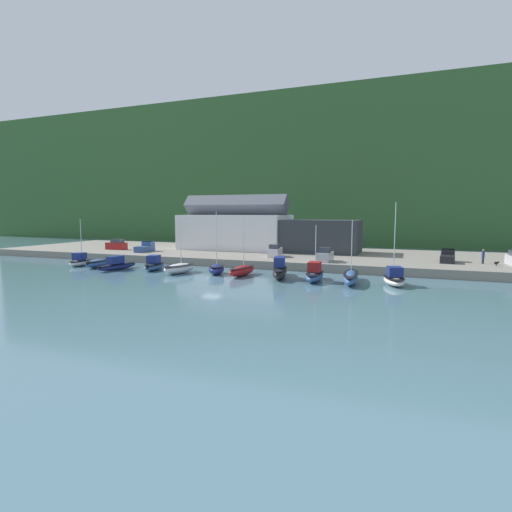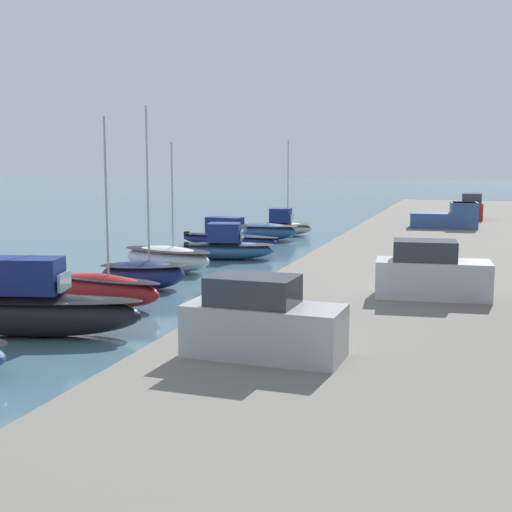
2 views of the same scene
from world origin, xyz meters
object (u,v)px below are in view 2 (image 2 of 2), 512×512
Objects in this scene: moored_boat_7 at (33,307)px; parked_car_2 at (431,273)px; moored_boat_4 at (167,258)px; pickup_truck_1 at (450,217)px; parked_car_0 at (471,208)px; moored_boat_1 at (263,231)px; moored_boat_6 at (101,288)px; parked_car_1 at (262,322)px; moored_boat_2 at (228,237)px; moored_boat_0 at (283,225)px; moored_boat_3 at (228,246)px; moored_boat_5 at (143,274)px.

parked_car_2 reaches higher than moored_boat_7.
moored_boat_7 is at bearing -75.20° from parked_car_2.
parked_car_2 is at bearing 97.02° from moored_boat_7.
pickup_truck_1 is (-16.63, 14.77, 1.33)m from moored_boat_4.
moored_boat_1 is at bearing -150.60° from parked_car_0.
moored_boat_6 is 37.42m from parked_car_0.
moored_boat_2 is at bearing -156.55° from parked_car_1.
moored_boat_1 is 36.39m from parked_car_1.
moored_boat_0 is 40.19m from parked_car_1.
moored_boat_6 reaches higher than parked_car_2.
moored_boat_7 is (34.67, 0.09, 0.28)m from moored_boat_0.
moored_boat_2 is at bearing -15.92° from moored_boat_0.
parked_car_0 reaches higher than moored_boat_3.
moored_boat_2 is at bearing -19.32° from moored_boat_1.
moored_boat_7 is at bearing -110.61° from parked_car_1.
moored_boat_2 is 1.82× the size of parked_car_0.
parked_car_2 is (34.42, -0.91, 0.00)m from parked_car_0.
moored_boat_6 is (25.18, 0.27, 0.07)m from moored_boat_1.
parked_car_0 is 0.86× the size of pickup_truck_1.
moored_boat_7 is (14.84, 1.45, 0.30)m from moored_boat_4.
parked_car_1 is at bearing 10.89° from moored_boat_1.
pickup_truck_1 is (8.17, -1.37, -0.10)m from parked_car_0.
moored_boat_0 is at bearing -162.68° from parked_car_0.
moored_boat_0 is 34.67m from moored_boat_7.
parked_car_1 and parked_car_2 have the same top height.
moored_boat_3 is 24.17m from parked_car_0.
moored_boat_1 is at bearing -160.93° from parked_car_1.
parked_car_0 is at bearing 172.53° from parked_car_2.
parked_car_0 is at bearing 160.86° from moored_boat_4.
moored_boat_1 is 0.69× the size of moored_boat_6.
moored_boat_0 is 1.77× the size of parked_car_2.
moored_boat_1 is at bearing -156.38° from parked_car_2.
parked_car_2 is (25.35, 14.38, 1.49)m from moored_boat_1.
pickup_truck_1 is (-11.14, 13.10, 1.28)m from moored_boat_3.
moored_boat_4 reaches higher than parked_car_2.
parked_car_2 is (4.18, 14.04, 1.41)m from moored_boat_5.
moored_boat_0 reaches higher than parked_car_0.
parked_car_2 is (20.59, 15.50, 1.44)m from moored_boat_2.
parked_car_0 is at bearing 137.49° from moored_boat_2.
moored_boat_4 is at bearing -9.47° from moored_boat_0.
moored_boat_7 is (5.40, 0.33, 0.30)m from moored_boat_6.
moored_boat_2 is 1.25× the size of moored_boat_3.
moored_boat_1 is at bearing -170.31° from moored_boat_6.
moored_boat_6 is at bearing -34.16° from pickup_truck_1.
moored_boat_6 is 14.20m from parked_car_1.
moored_boat_5 is (5.44, 1.19, 0.01)m from moored_boat_4.
moored_boat_6 is 1.88× the size of parked_car_2.
moored_boat_7 is (9.40, 0.26, 0.29)m from moored_boat_5.
parked_car_2 is at bearing 44.34° from moored_boat_2.
parked_car_2 is at bearing 71.65° from moored_boat_4.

